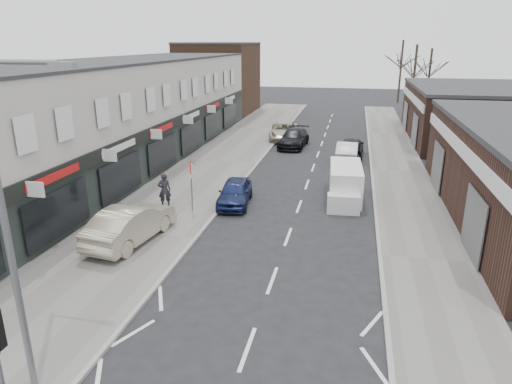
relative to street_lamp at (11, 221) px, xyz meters
The scene contains 18 objects.
pavement_left 23.36m from the street_lamp, 95.57° to the left, with size 5.50×64.00×0.12m, color slate.
pavement_right 25.42m from the street_lamp, 65.74° to the left, with size 3.50×64.00×0.12m, color slate.
shop_terrace_left 22.22m from the street_lamp, 113.85° to the left, with size 8.00×41.00×7.10m, color #BCB6AB.
brick_block_far 46.68m from the street_lamp, 101.09° to the left, with size 8.00×10.00×8.00m, color #462D1E.
right_unit_far 38.81m from the street_lamp, 63.93° to the left, with size 10.00×16.00×4.50m, color #3C231B.
tree_far_a 50.85m from the street_lamp, 74.51° to the left, with size 3.60×3.60×8.00m, color #382D26, non-canonical shape.
tree_far_b 57.28m from the street_lamp, 73.70° to the left, with size 3.60×3.60×7.50m, color #382D26, non-canonical shape.
tree_far_c 62.35m from the street_lamp, 77.91° to the left, with size 3.60×3.60×8.50m, color #382D26, non-canonical shape.
street_lamp is the anchor object (origin of this frame).
warning_sign 13.04m from the street_lamp, 92.84° to the left, with size 0.12×0.80×2.70m.
white_van 18.27m from the street_lamp, 67.56° to the left, with size 1.91×4.86×1.86m.
sedan_on_pavement 9.63m from the street_lamp, 102.59° to the left, with size 1.69×4.84×1.60m, color #AAA188.
pedestrian 13.68m from the street_lamp, 99.73° to the left, with size 0.66×0.43×1.80m, color black.
parked_car_left_a 15.04m from the street_lamp, 85.55° to the left, with size 1.58×3.93×1.34m, color #161F46.
parked_car_left_b 29.38m from the street_lamp, 85.42° to the left, with size 2.01×4.95×1.44m, color black.
parked_car_left_c 32.01m from the street_lamp, 87.97° to the left, with size 2.44×5.29×1.47m, color #A9A487.
parked_car_right_a 26.49m from the street_lamp, 75.08° to the left, with size 1.49×4.27×1.41m, color silver.
parked_car_right_b 27.87m from the street_lamp, 75.24° to the left, with size 1.75×4.36×1.49m, color black.
Camera 1 is at (2.52, -8.58, 8.29)m, focal length 32.00 mm.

